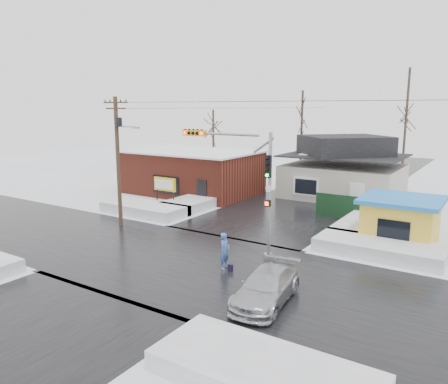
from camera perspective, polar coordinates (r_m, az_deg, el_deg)
The scene contains 21 objects.
ground at distance 24.35m, azimuth -6.03°, elevation -8.95°, with size 120.00×120.00×0.00m, color white.
road_ns at distance 24.35m, azimuth -6.03°, elevation -8.93°, with size 10.00×120.00×0.02m, color black.
road_ew at distance 24.35m, azimuth -6.03°, elevation -8.93°, with size 120.00×10.00×0.02m, color black.
snowbank_nw at distance 35.00m, azimuth -10.34°, elevation -2.17°, with size 7.00×3.00×0.80m, color white.
snowbank_ne at distance 26.53m, azimuth 19.59°, elevation -6.94°, with size 7.00×3.00×0.80m, color white.
snowbank_se at distance 14.44m, azimuth 5.26°, elevation -22.45°, with size 7.00×3.00×0.70m, color white.
snowbank_nside_w at distance 37.52m, azimuth -2.88°, elevation -1.11°, with size 3.00×8.00×0.80m, color white.
snowbank_nside_e at distance 31.65m, azimuth 18.21°, elevation -3.97°, with size 3.00×8.00×0.80m, color white.
traffic_signal at distance 24.24m, azimuth 2.67°, elevation 2.11°, with size 6.05×0.68×7.00m.
utility_pole at distance 31.03m, azimuth -13.62°, elevation 4.85°, with size 3.15×0.44×9.00m.
brick_building at distance 42.72m, azimuth -4.12°, elevation 2.65°, with size 12.20×8.20×4.12m.
marquee_sign at distance 36.51m, azimuth -7.75°, elevation 0.89°, with size 2.20×0.21×2.55m.
house at distance 42.02m, azimuth 15.35°, elevation 2.89°, with size 10.40×8.40×5.76m.
kiosk at distance 28.98m, azimuth 22.09°, elevation -3.43°, with size 4.60×4.60×2.88m.
fence at distance 33.54m, azimuth 18.33°, elevation -2.27°, with size 8.00×0.12×1.80m, color black.
tree_far_left at distance 47.47m, azimuth 10.17°, elevation 10.47°, with size 3.00×3.00×10.00m.
tree_far_mid at distance 46.52m, azimuth 22.91°, elevation 11.74°, with size 3.00×3.00×12.00m.
tree_far_west at distance 50.56m, azimuth -1.42°, elevation 8.86°, with size 3.00×3.00×8.00m.
pedestrian at distance 22.78m, azimuth 0.11°, elevation -7.75°, with size 0.70×0.46×1.92m, color #3E64AD.
car at distance 19.26m, azimuth 5.56°, elevation -12.26°, with size 1.96×4.83×1.40m, color #B2B4BA.
shopping_bag at distance 22.73m, azimuth 0.83°, elevation -9.91°, with size 0.28×0.12×0.35m, color black.
Camera 1 is at (14.49, -17.72, 8.31)m, focal length 35.00 mm.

